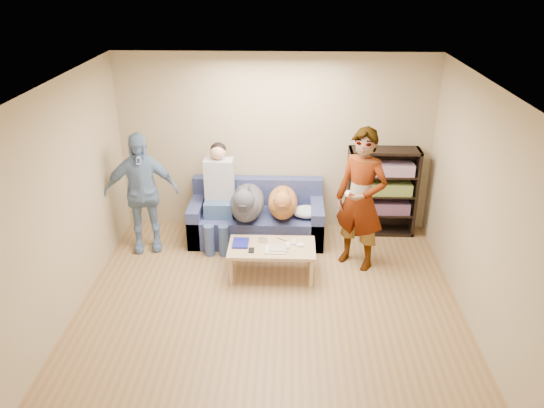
{
  "coord_description": "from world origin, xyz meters",
  "views": [
    {
      "loc": [
        0.21,
        -4.78,
        3.73
      ],
      "look_at": [
        0.0,
        1.2,
        0.95
      ],
      "focal_mm": 35.0,
      "sensor_mm": 36.0,
      "label": 1
    }
  ],
  "objects_px": {
    "person_seated": "(219,191)",
    "coffee_table": "(272,250)",
    "person_standing_right": "(361,200)",
    "person_standing_left": "(141,193)",
    "sofa": "(257,219)",
    "dog_tan": "(283,202)",
    "camera_silver": "(263,240)",
    "dog_gray": "(247,203)",
    "notebook_blue": "(241,243)",
    "bookshelf": "(381,190)"
  },
  "relations": [
    {
      "from": "dog_tan",
      "to": "coffee_table",
      "type": "height_order",
      "value": "dog_tan"
    },
    {
      "from": "person_standing_right",
      "to": "notebook_blue",
      "type": "height_order",
      "value": "person_standing_right"
    },
    {
      "from": "dog_tan",
      "to": "bookshelf",
      "type": "relative_size",
      "value": 0.9
    },
    {
      "from": "person_seated",
      "to": "coffee_table",
      "type": "relative_size",
      "value": 1.34
    },
    {
      "from": "person_seated",
      "to": "notebook_blue",
      "type": "bearing_deg",
      "value": -66.34
    },
    {
      "from": "dog_tan",
      "to": "dog_gray",
      "type": "bearing_deg",
      "value": -170.62
    },
    {
      "from": "notebook_blue",
      "to": "dog_gray",
      "type": "distance_m",
      "value": 0.76
    },
    {
      "from": "person_standing_right",
      "to": "dog_tan",
      "type": "height_order",
      "value": "person_standing_right"
    },
    {
      "from": "camera_silver",
      "to": "notebook_blue",
      "type": "bearing_deg",
      "value": -165.96
    },
    {
      "from": "notebook_blue",
      "to": "person_standing_left",
      "type": "bearing_deg",
      "value": 156.52
    },
    {
      "from": "bookshelf",
      "to": "dog_gray",
      "type": "bearing_deg",
      "value": -165.77
    },
    {
      "from": "notebook_blue",
      "to": "dog_gray",
      "type": "xyz_separation_m",
      "value": [
        0.03,
        0.73,
        0.24
      ]
    },
    {
      "from": "person_standing_right",
      "to": "bookshelf",
      "type": "relative_size",
      "value": 1.44
    },
    {
      "from": "person_standing_right",
      "to": "notebook_blue",
      "type": "xyz_separation_m",
      "value": [
        -1.52,
        -0.27,
        -0.51
      ]
    },
    {
      "from": "person_standing_left",
      "to": "bookshelf",
      "type": "height_order",
      "value": "person_standing_left"
    },
    {
      "from": "sofa",
      "to": "person_seated",
      "type": "xyz_separation_m",
      "value": [
        -0.52,
        -0.13,
        0.49
      ]
    },
    {
      "from": "person_standing_left",
      "to": "dog_gray",
      "type": "xyz_separation_m",
      "value": [
        1.42,
        0.12,
        -0.18
      ]
    },
    {
      "from": "sofa",
      "to": "dog_tan",
      "type": "distance_m",
      "value": 0.54
    },
    {
      "from": "person_seated",
      "to": "coffee_table",
      "type": "distance_m",
      "value": 1.26
    },
    {
      "from": "camera_silver",
      "to": "coffee_table",
      "type": "bearing_deg",
      "value": -45.0
    },
    {
      "from": "notebook_blue",
      "to": "camera_silver",
      "type": "height_order",
      "value": "camera_silver"
    },
    {
      "from": "sofa",
      "to": "bookshelf",
      "type": "distance_m",
      "value": 1.86
    },
    {
      "from": "person_standing_right",
      "to": "coffee_table",
      "type": "xyz_separation_m",
      "value": [
        -1.12,
        -0.32,
        -0.56
      ]
    },
    {
      "from": "person_standing_right",
      "to": "bookshelf",
      "type": "distance_m",
      "value": 1.06
    },
    {
      "from": "camera_silver",
      "to": "bookshelf",
      "type": "distance_m",
      "value": 2.04
    },
    {
      "from": "camera_silver",
      "to": "person_standing_right",
      "type": "bearing_deg",
      "value": 9.31
    },
    {
      "from": "notebook_blue",
      "to": "dog_tan",
      "type": "bearing_deg",
      "value": 57.19
    },
    {
      "from": "notebook_blue",
      "to": "camera_silver",
      "type": "relative_size",
      "value": 2.36
    },
    {
      "from": "dog_gray",
      "to": "dog_tan",
      "type": "xyz_separation_m",
      "value": [
        0.5,
        0.08,
        -0.03
      ]
    },
    {
      "from": "camera_silver",
      "to": "dog_tan",
      "type": "height_order",
      "value": "dog_tan"
    },
    {
      "from": "person_seated",
      "to": "person_standing_right",
      "type": "bearing_deg",
      "value": -16.97
    },
    {
      "from": "camera_silver",
      "to": "dog_tan",
      "type": "xyz_separation_m",
      "value": [
        0.24,
        0.74,
        0.19
      ]
    },
    {
      "from": "dog_gray",
      "to": "coffee_table",
      "type": "relative_size",
      "value": 1.16
    },
    {
      "from": "bookshelf",
      "to": "person_standing_right",
      "type": "bearing_deg",
      "value": -114.25
    },
    {
      "from": "sofa",
      "to": "person_seated",
      "type": "distance_m",
      "value": 0.73
    },
    {
      "from": "person_standing_left",
      "to": "camera_silver",
      "type": "distance_m",
      "value": 1.8
    },
    {
      "from": "sofa",
      "to": "coffee_table",
      "type": "bearing_deg",
      "value": -76.27
    },
    {
      "from": "person_seated",
      "to": "person_standing_left",
      "type": "bearing_deg",
      "value": -166.35
    },
    {
      "from": "dog_gray",
      "to": "coffee_table",
      "type": "distance_m",
      "value": 0.91
    },
    {
      "from": "coffee_table",
      "to": "notebook_blue",
      "type": "bearing_deg",
      "value": 172.87
    },
    {
      "from": "notebook_blue",
      "to": "coffee_table",
      "type": "relative_size",
      "value": 0.24
    },
    {
      "from": "coffee_table",
      "to": "dog_gray",
      "type": "bearing_deg",
      "value": 115.78
    },
    {
      "from": "notebook_blue",
      "to": "coffee_table",
      "type": "bearing_deg",
      "value": -7.13
    },
    {
      "from": "dog_gray",
      "to": "bookshelf",
      "type": "height_order",
      "value": "bookshelf"
    },
    {
      "from": "person_standing_right",
      "to": "person_standing_left",
      "type": "xyz_separation_m",
      "value": [
        -2.92,
        0.33,
        -0.09
      ]
    },
    {
      "from": "bookshelf",
      "to": "sofa",
      "type": "bearing_deg",
      "value": -172.6
    },
    {
      "from": "camera_silver",
      "to": "dog_gray",
      "type": "relative_size",
      "value": 0.09
    },
    {
      "from": "sofa",
      "to": "person_seated",
      "type": "bearing_deg",
      "value": -166.37
    },
    {
      "from": "dog_gray",
      "to": "bookshelf",
      "type": "bearing_deg",
      "value": 14.23
    },
    {
      "from": "camera_silver",
      "to": "dog_gray",
      "type": "xyz_separation_m",
      "value": [
        -0.25,
        0.66,
        0.22
      ]
    }
  ]
}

